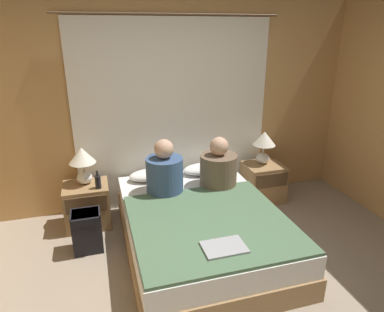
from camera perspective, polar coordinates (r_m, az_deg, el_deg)
ground_plane at (r=3.03m, az=6.98°, el=-24.04°), size 16.00×16.00×0.00m
wall_back at (r=4.19m, az=-3.23°, el=8.45°), size 4.63×0.06×2.50m
curtain_panel at (r=4.16m, az=-3.00°, el=6.76°), size 2.56×0.02×2.28m
bed at (r=3.55m, az=1.42°, el=-11.92°), size 1.49×2.05×0.44m
nightstand_left at (r=4.08m, az=-17.02°, el=-7.82°), size 0.49×0.43×0.49m
nightstand_right at (r=4.55m, az=11.76°, el=-4.29°), size 0.49×0.43×0.49m
lamp_left at (r=3.92m, az=-17.80°, el=-0.67°), size 0.29×0.29×0.42m
lamp_right at (r=4.41m, az=11.91°, el=2.19°), size 0.29×0.29×0.42m
pillow_left at (r=4.07m, az=-6.52°, el=-3.12°), size 0.56×0.30×0.12m
pillow_right at (r=4.22m, az=2.26°, el=-2.14°), size 0.56×0.30×0.12m
blanket_on_bed at (r=3.19m, az=3.06°, el=-10.97°), size 1.43×1.41×0.03m
person_left_in_bed at (r=3.67m, az=-4.59°, el=-2.75°), size 0.40×0.40×0.61m
person_right_in_bed at (r=3.84m, az=4.42°, el=-1.97°), size 0.42×0.42×0.58m
beer_bottle_on_left_stand at (r=3.83m, az=-15.40°, el=-4.15°), size 0.07×0.07×0.20m
laptop_on_bed at (r=2.84m, az=5.37°, el=-14.89°), size 0.35×0.24×0.02m
backpack_on_floor at (r=3.65m, az=-17.10°, el=-11.55°), size 0.28×0.26×0.43m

